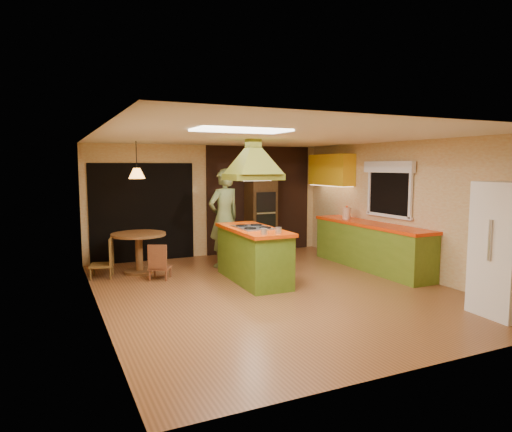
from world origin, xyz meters
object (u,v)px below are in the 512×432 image
man (224,218)px  canister_large (347,213)px  kitchen_island (253,254)px  dining_table (139,245)px  refrigerator (509,249)px  wall_oven (261,214)px

man → canister_large: size_ratio=8.16×
kitchen_island → man: man is taller
dining_table → canister_large: 4.31m
dining_table → canister_large: bearing=-11.2°
refrigerator → kitchen_island: bearing=130.6°
kitchen_island → man: 1.40m
refrigerator → wall_oven: (-1.16, 5.42, 0.01)m
kitchen_island → refrigerator: 3.97m
man → canister_large: (2.53, -0.64, 0.05)m
man → dining_table: (-1.67, 0.19, -0.45)m
man → wall_oven: 1.60m
kitchen_island → dining_table: (-1.72, 1.49, 0.06)m
kitchen_island → canister_large: 2.63m
refrigerator → canister_large: size_ratio=7.50×
dining_table → kitchen_island: bearing=-41.0°
man → dining_table: 1.74m
refrigerator → wall_oven: bearing=105.6°
man → kitchen_island: bearing=75.9°
man → wall_oven: size_ratio=1.07×
man → dining_table: size_ratio=1.94×
wall_oven → canister_large: (1.25, -1.61, 0.11)m
man → refrigerator: 5.08m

